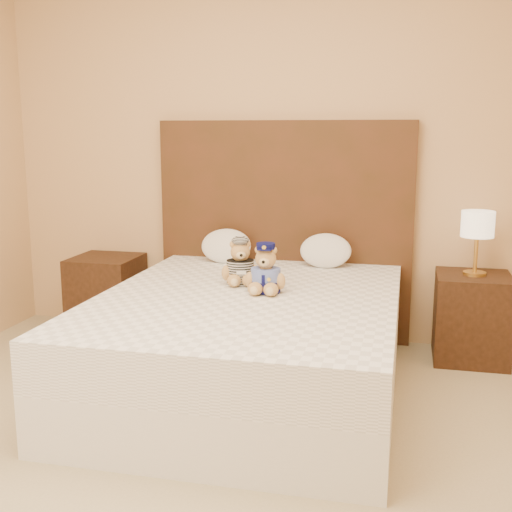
{
  "coord_description": "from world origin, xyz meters",
  "views": [
    {
      "loc": [
        0.83,
        -2.09,
        1.43
      ],
      "look_at": [
        -0.02,
        1.45,
        0.72
      ],
      "focal_mm": 45.0,
      "sensor_mm": 36.0,
      "label": 1
    }
  ],
  "objects_px": {
    "nightstand_left": "(107,294)",
    "pillow_left": "(226,244)",
    "teddy_police": "(266,268)",
    "bed": "(248,343)",
    "pillow_right": "(326,249)",
    "lamp": "(478,227)",
    "nightstand_right": "(472,317)",
    "teddy_prisoner": "(240,262)"
  },
  "relations": [
    {
      "from": "bed",
      "to": "pillow_right",
      "type": "relative_size",
      "value": 5.94
    },
    {
      "from": "teddy_police",
      "to": "bed",
      "type": "bearing_deg",
      "value": -140.0
    },
    {
      "from": "bed",
      "to": "pillow_left",
      "type": "distance_m",
      "value": 0.99
    },
    {
      "from": "teddy_prisoner",
      "to": "nightstand_right",
      "type": "bearing_deg",
      "value": 3.25
    },
    {
      "from": "nightstand_left",
      "to": "pillow_right",
      "type": "bearing_deg",
      "value": 1.1
    },
    {
      "from": "teddy_police",
      "to": "nightstand_right",
      "type": "bearing_deg",
      "value": 29.97
    },
    {
      "from": "bed",
      "to": "teddy_police",
      "type": "xyz_separation_m",
      "value": [
        0.08,
        0.07,
        0.41
      ]
    },
    {
      "from": "lamp",
      "to": "teddy_police",
      "type": "xyz_separation_m",
      "value": [
        -1.17,
        -0.73,
        -0.16
      ]
    },
    {
      "from": "bed",
      "to": "pillow_left",
      "type": "relative_size",
      "value": 5.76
    },
    {
      "from": "nightstand_left",
      "to": "lamp",
      "type": "relative_size",
      "value": 1.38
    },
    {
      "from": "pillow_right",
      "to": "nightstand_right",
      "type": "bearing_deg",
      "value": -1.84
    },
    {
      "from": "lamp",
      "to": "nightstand_right",
      "type": "bearing_deg",
      "value": 0.0
    },
    {
      "from": "teddy_police",
      "to": "pillow_left",
      "type": "relative_size",
      "value": 0.79
    },
    {
      "from": "nightstand_left",
      "to": "teddy_police",
      "type": "distance_m",
      "value": 1.57
    },
    {
      "from": "bed",
      "to": "pillow_right",
      "type": "bearing_deg",
      "value": 69.18
    },
    {
      "from": "pillow_right",
      "to": "lamp",
      "type": "bearing_deg",
      "value": -1.84
    },
    {
      "from": "lamp",
      "to": "nightstand_left",
      "type": "bearing_deg",
      "value": 180.0
    },
    {
      "from": "lamp",
      "to": "pillow_left",
      "type": "relative_size",
      "value": 1.15
    },
    {
      "from": "teddy_police",
      "to": "pillow_right",
      "type": "xyz_separation_m",
      "value": [
        0.23,
        0.76,
        -0.02
      ]
    },
    {
      "from": "teddy_police",
      "to": "pillow_right",
      "type": "height_order",
      "value": "teddy_police"
    },
    {
      "from": "teddy_police",
      "to": "lamp",
      "type": "bearing_deg",
      "value": 29.97
    },
    {
      "from": "nightstand_left",
      "to": "teddy_police",
      "type": "bearing_deg",
      "value": -28.64
    },
    {
      "from": "bed",
      "to": "teddy_prisoner",
      "type": "distance_m",
      "value": 0.48
    },
    {
      "from": "pillow_left",
      "to": "nightstand_left",
      "type": "bearing_deg",
      "value": -178.06
    },
    {
      "from": "teddy_police",
      "to": "pillow_right",
      "type": "relative_size",
      "value": 0.82
    },
    {
      "from": "nightstand_right",
      "to": "pillow_left",
      "type": "bearing_deg",
      "value": 178.93
    },
    {
      "from": "teddy_prisoner",
      "to": "bed",
      "type": "bearing_deg",
      "value": -85.0
    },
    {
      "from": "nightstand_left",
      "to": "teddy_police",
      "type": "xyz_separation_m",
      "value": [
        1.33,
        -0.73,
        0.41
      ]
    },
    {
      "from": "teddy_police",
      "to": "teddy_prisoner",
      "type": "relative_size",
      "value": 1.05
    },
    {
      "from": "bed",
      "to": "teddy_prisoner",
      "type": "xyz_separation_m",
      "value": [
        -0.11,
        0.24,
        0.41
      ]
    },
    {
      "from": "nightstand_left",
      "to": "pillow_left",
      "type": "distance_m",
      "value": 0.97
    },
    {
      "from": "nightstand_left",
      "to": "pillow_left",
      "type": "height_order",
      "value": "pillow_left"
    },
    {
      "from": "nightstand_left",
      "to": "bed",
      "type": "bearing_deg",
      "value": -32.62
    },
    {
      "from": "teddy_police",
      "to": "nightstand_left",
      "type": "bearing_deg",
      "value": 149.44
    },
    {
      "from": "nightstand_right",
      "to": "pillow_left",
      "type": "distance_m",
      "value": 1.66
    },
    {
      "from": "lamp",
      "to": "pillow_right",
      "type": "relative_size",
      "value": 1.19
    },
    {
      "from": "nightstand_left",
      "to": "teddy_prisoner",
      "type": "relative_size",
      "value": 2.11
    },
    {
      "from": "pillow_right",
      "to": "pillow_left",
      "type": "bearing_deg",
      "value": 180.0
    },
    {
      "from": "nightstand_right",
      "to": "teddy_police",
      "type": "distance_m",
      "value": 1.44
    },
    {
      "from": "nightstand_right",
      "to": "bed",
      "type": "bearing_deg",
      "value": -147.38
    },
    {
      "from": "nightstand_right",
      "to": "pillow_left",
      "type": "relative_size",
      "value": 1.58
    },
    {
      "from": "nightstand_left",
      "to": "nightstand_right",
      "type": "xyz_separation_m",
      "value": [
        2.5,
        0.0,
        0.0
      ]
    }
  ]
}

